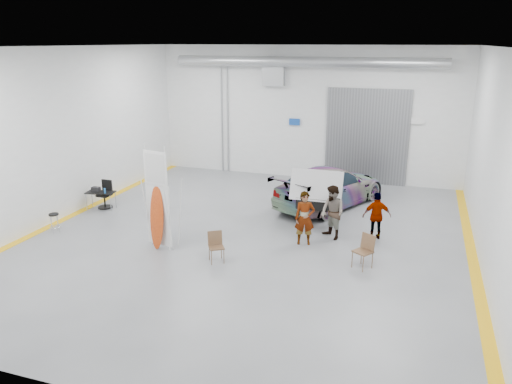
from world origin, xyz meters
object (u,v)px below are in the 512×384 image
(sedan_car, at_px, (330,186))
(person_a, at_px, (305,218))
(surfboard_display, at_px, (159,208))
(person_c, at_px, (377,216))
(work_table, at_px, (99,192))
(person_b, at_px, (332,212))
(office_chair, at_px, (105,196))
(folding_chair_far, at_px, (362,258))
(shop_stool, at_px, (55,223))
(folding_chair_near, at_px, (217,253))

(sedan_car, relative_size, person_a, 3.08)
(surfboard_display, bearing_deg, person_a, 36.49)
(person_c, relative_size, work_table, 1.37)
(person_b, xyz_separation_m, office_chair, (-8.80, 0.34, -0.42))
(surfboard_display, relative_size, folding_chair_far, 3.35)
(surfboard_display, distance_m, shop_stool, 4.13)
(shop_stool, height_order, work_table, work_table)
(person_b, relative_size, office_chair, 1.68)
(folding_chair_far, bearing_deg, person_c, 119.55)
(person_a, height_order, office_chair, person_a)
(person_c, bearing_deg, person_a, 11.79)
(sedan_car, xyz_separation_m, work_table, (-8.23, -3.21, -0.09))
(person_a, bearing_deg, shop_stool, 175.87)
(sedan_car, xyz_separation_m, office_chair, (-8.10, -3.02, -0.30))
(person_c, distance_m, work_table, 10.29)
(folding_chair_near, distance_m, folding_chair_far, 4.16)
(surfboard_display, height_order, office_chair, surfboard_display)
(work_table, bearing_deg, surfboard_display, -33.25)
(surfboard_display, bearing_deg, office_chair, 157.34)
(surfboard_display, height_order, folding_chair_far, surfboard_display)
(person_b, distance_m, folding_chair_near, 4.07)
(person_b, bearing_deg, shop_stool, -122.97)
(person_c, distance_m, folding_chair_far, 2.40)
(shop_stool, bearing_deg, folding_chair_far, 2.98)
(person_b, distance_m, person_c, 1.43)
(shop_stool, xyz_separation_m, work_table, (-0.07, 2.61, 0.34))
(folding_chair_near, height_order, folding_chair_far, folding_chair_far)
(person_a, distance_m, office_chair, 8.15)
(person_c, distance_m, office_chair, 10.17)
(sedan_car, xyz_separation_m, surfboard_display, (-4.15, -5.88, 0.55))
(surfboard_display, bearing_deg, person_b, 40.63)
(sedan_car, distance_m, office_chair, 8.66)
(person_b, height_order, folding_chair_far, person_b)
(person_a, xyz_separation_m, folding_chair_near, (-2.10, -2.11, -0.58))
(person_a, relative_size, person_b, 0.97)
(person_c, xyz_separation_m, surfboard_display, (-6.21, -2.94, 0.54))
(folding_chair_near, xyz_separation_m, shop_stool, (-6.03, 0.40, 0.06))
(person_b, height_order, surfboard_display, surfboard_display)
(person_c, distance_m, shop_stool, 10.63)
(person_a, xyz_separation_m, person_b, (0.74, 0.75, 0.02))
(folding_chair_far, relative_size, office_chair, 0.92)
(sedan_car, distance_m, shop_stool, 10.03)
(person_a, height_order, folding_chair_far, person_a)
(sedan_car, distance_m, person_a, 4.11)
(shop_stool, distance_m, work_table, 2.63)
(surfboard_display, relative_size, office_chair, 3.09)
(sedan_car, height_order, office_chair, sedan_car)
(person_b, distance_m, shop_stool, 9.21)
(person_c, height_order, folding_chair_near, person_c)
(person_a, xyz_separation_m, folding_chair_far, (1.96, -1.18, -0.56))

